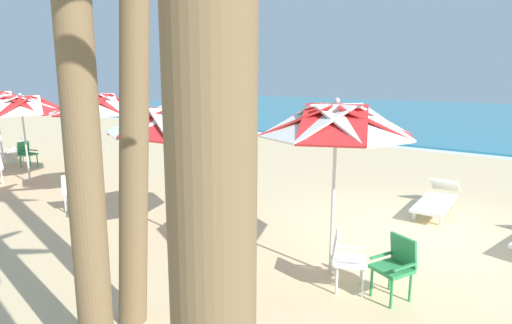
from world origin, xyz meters
name	(u,v)px	position (x,y,z in m)	size (l,w,h in m)	color
ground_plane	(413,237)	(0.00, 0.00, 0.00)	(80.00, 80.00, 0.00)	beige
surf_foam	(493,157)	(0.00, 9.99, 0.01)	(80.00, 0.70, 0.01)	white
beach_umbrella_0	(336,122)	(-0.58, -2.27, 2.33)	(2.24, 2.24, 2.67)	silver
plastic_chair_0	(345,256)	(-0.21, -2.57, 0.50)	(0.61, 0.59, 0.87)	white
plastic_chair_1	(396,264)	(0.43, -2.37, 0.50)	(0.58, 0.60, 0.87)	#2D8C4C
beach_umbrella_1	(172,122)	(-3.72, -2.58, 2.15)	(2.37, 2.37, 2.48)	silver
plastic_chair_2	(209,197)	(-3.75, -1.62, 0.50)	(0.55, 0.57, 0.87)	blue
beach_umbrella_2	(96,105)	(-6.87, -2.18, 2.32)	(2.18, 2.18, 2.68)	silver
plastic_chair_3	(73,190)	(-6.54, -3.09, 0.50)	(0.63, 0.62, 0.87)	white
beach_umbrella_3	(21,105)	(-9.89, -2.60, 2.21)	(2.50, 2.50, 2.55)	silver
plastic_chair_5	(18,149)	(-13.09, -1.56, 0.50)	(0.61, 0.62, 0.87)	white
plastic_chair_6	(27,153)	(-12.22, -1.65, 0.50)	(0.56, 0.54, 0.87)	#2D8C4C
sun_lounger_1	(437,200)	(-0.05, 1.80, 0.28)	(0.70, 2.17, 0.62)	white
palm_tree_2	(133,27)	(-1.93, -4.62, 3.50)	(2.84, 2.68, 6.07)	brown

